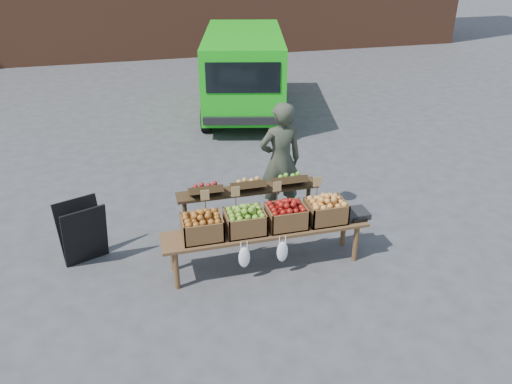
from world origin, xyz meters
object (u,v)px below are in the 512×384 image
object	(u,v)px
delivery_van	(244,74)
back_table	(248,206)
crate_golden_apples	(202,228)
crate_green_apples	(326,211)
weighing_scale	(355,213)
chalkboard_sign	(83,233)
display_bench	(266,247)
vendor	(280,161)
crate_russet_pears	(245,222)
crate_red_apples	(286,216)

from	to	relation	value
delivery_van	back_table	size ratio (longest dim) A/B	2.04
crate_golden_apples	crate_green_apples	size ratio (longest dim) A/B	1.00
delivery_van	crate_golden_apples	xyz separation A→B (m)	(-2.06, -6.37, -0.25)
crate_golden_apples	weighing_scale	world-z (taller)	crate_golden_apples
back_table	crate_golden_apples	distance (m)	1.07
back_table	crate_green_apples	world-z (taller)	back_table
chalkboard_sign	delivery_van	bearing A→B (deg)	37.43
back_table	crate_golden_apples	size ratio (longest dim) A/B	4.20
chalkboard_sign	display_bench	size ratio (longest dim) A/B	0.33
vendor	crate_green_apples	size ratio (longest dim) A/B	3.68
crate_golden_apples	vendor	bearing A→B (deg)	41.58
crate_russet_pears	crate_red_apples	distance (m)	0.55
crate_russet_pears	crate_green_apples	world-z (taller)	same
back_table	crate_red_apples	world-z (taller)	back_table
crate_green_apples	delivery_van	bearing A→B (deg)	86.35
display_bench	crate_red_apples	world-z (taller)	crate_red_apples
vendor	crate_russet_pears	bearing A→B (deg)	51.56
delivery_van	display_bench	distance (m)	6.52
back_table	crate_golden_apples	world-z (taller)	back_table
vendor	crate_golden_apples	distance (m)	1.88
vendor	crate_golden_apples	bearing A→B (deg)	37.51
display_bench	crate_golden_apples	xyz separation A→B (m)	(-0.82, 0.00, 0.42)
chalkboard_sign	crate_green_apples	world-z (taller)	chalkboard_sign
display_bench	chalkboard_sign	bearing A→B (deg)	162.79
display_bench	crate_russet_pears	bearing A→B (deg)	180.00
crate_russet_pears	back_table	bearing A→B (deg)	73.01
display_bench	crate_green_apples	world-z (taller)	crate_green_apples
crate_red_apples	weighing_scale	world-z (taller)	crate_red_apples
delivery_van	crate_russet_pears	distance (m)	6.55
crate_red_apples	weighing_scale	distance (m)	0.98
delivery_van	crate_red_apples	world-z (taller)	delivery_van
display_bench	crate_red_apples	size ratio (longest dim) A/B	5.40
crate_russet_pears	crate_green_apples	distance (m)	1.10
crate_green_apples	weighing_scale	distance (m)	0.44
chalkboard_sign	display_bench	distance (m)	2.43
crate_russet_pears	crate_red_apples	size ratio (longest dim) A/B	1.00
chalkboard_sign	crate_red_apples	size ratio (longest dim) A/B	1.76
delivery_van	back_table	distance (m)	5.81
back_table	crate_green_apples	distance (m)	1.15
weighing_scale	vendor	bearing A→B (deg)	118.60
crate_golden_apples	crate_green_apples	world-z (taller)	same
back_table	weighing_scale	xyz separation A→B (m)	(1.31, -0.72, 0.09)
delivery_van	display_bench	world-z (taller)	delivery_van
crate_red_apples	display_bench	bearing A→B (deg)	180.00
back_table	crate_red_apples	bearing A→B (deg)	-65.37
crate_golden_apples	crate_red_apples	distance (m)	1.10
chalkboard_sign	crate_red_apples	distance (m)	2.70
vendor	crate_green_apples	xyz separation A→B (m)	(0.25, -1.24, -0.21)
crate_golden_apples	crate_russet_pears	xyz separation A→B (m)	(0.55, 0.00, 0.00)
display_bench	weighing_scale	bearing A→B (deg)	0.00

